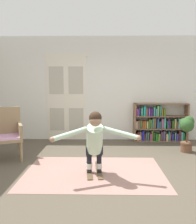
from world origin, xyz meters
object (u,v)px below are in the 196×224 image
(skis_pair, at_px, (94,171))
(person_skier, at_px, (95,138))
(bookshelf, at_px, (158,124))
(wicker_chair, at_px, (7,132))
(potted_plant, at_px, (187,129))

(skis_pair, bearing_deg, person_skier, -84.27)
(bookshelf, height_order, wicker_chair, wicker_chair)
(bookshelf, distance_m, wicker_chair, 3.94)
(bookshelf, height_order, skis_pair, bookshelf)
(potted_plant, height_order, person_skier, person_skier)
(wicker_chair, height_order, skis_pair, wicker_chair)
(bookshelf, distance_m, person_skier, 3.06)
(potted_plant, xyz_separation_m, person_skier, (-2.09, -1.47, 0.13))
(wicker_chair, bearing_deg, potted_plant, 7.80)
(potted_plant, distance_m, person_skier, 2.56)
(bookshelf, xyz_separation_m, person_skier, (-1.68, -2.55, 0.21))
(person_skier, bearing_deg, bookshelf, 56.64)
(person_skier, bearing_deg, wicker_chair, 154.07)
(bookshelf, xyz_separation_m, potted_plant, (0.41, -1.08, 0.08))
(skis_pair, bearing_deg, potted_plant, 30.92)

